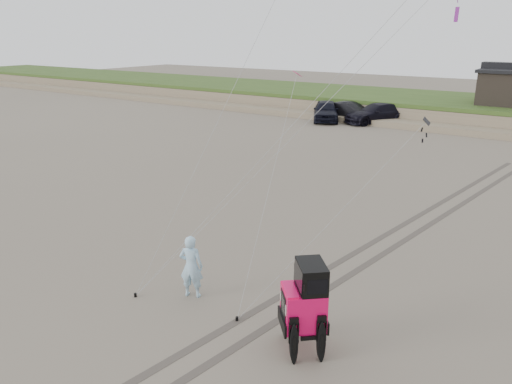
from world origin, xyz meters
TOP-DOWN VIEW (x-y plane):
  - ground at (0.00, 0.00)m, footprint 160.00×160.00m
  - dune_ridge at (0.00, 37.50)m, footprint 160.00×14.25m
  - truck_a at (-12.18, 30.03)m, footprint 4.26×5.59m
  - truck_b at (-10.48, 31.22)m, footprint 5.12×2.25m
  - truck_c at (-8.03, 31.40)m, footprint 5.27×6.14m
  - jeep at (2.50, -0.13)m, footprint 5.11×4.88m
  - man at (-1.46, 0.27)m, footprint 0.83×0.70m
  - stake_main at (-2.81, -0.75)m, footprint 0.08×0.08m
  - stake_aux at (0.44, -0.07)m, footprint 0.08×0.08m
  - tire_tracks at (2.00, 8.00)m, footprint 5.22×29.74m

SIDE VIEW (x-z plane):
  - ground at x=0.00m, z-range 0.00..0.00m
  - tire_tracks at x=2.00m, z-range 0.00..0.01m
  - stake_main at x=-2.81m, z-range 0.00..0.12m
  - stake_aux at x=0.44m, z-range 0.00..0.12m
  - truck_b at x=-10.48m, z-range 0.00..1.64m
  - dune_ridge at x=0.00m, z-range -0.04..1.68m
  - truck_c at x=-8.03m, z-range 0.00..1.69m
  - truck_a at x=-12.18m, z-range 0.00..1.78m
  - jeep at x=2.50m, z-range 0.00..1.84m
  - man at x=-1.46m, z-range 0.00..1.93m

